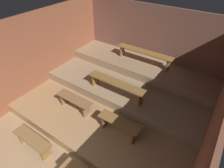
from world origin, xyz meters
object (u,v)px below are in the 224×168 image
bench_floor_left (33,141)px  bench_lower_right (119,124)px  bench_middle_center (116,84)px  bench_lower_left (74,101)px  bench_upper_center (144,53)px

bench_floor_left → bench_lower_right: (1.51, 1.36, 0.26)m
bench_middle_center → bench_lower_left: bearing=-127.6°
bench_floor_left → bench_upper_center: bearing=78.3°
bench_floor_left → bench_lower_left: bearing=87.1°
bench_lower_left → bench_middle_center: (0.73, 0.95, 0.28)m
bench_floor_left → bench_lower_right: size_ratio=0.99×
bench_floor_left → bench_lower_left: bench_lower_left is taller
bench_lower_right → bench_upper_center: (-0.70, 2.56, 0.54)m
bench_middle_center → bench_upper_center: (0.02, 1.62, 0.26)m
bench_lower_left → bench_middle_center: 1.23m
bench_lower_left → bench_upper_center: bench_upper_center is taller
bench_lower_left → bench_middle_center: size_ratio=0.60×
bench_lower_left → bench_upper_center: (0.75, 2.56, 0.54)m
bench_floor_left → bench_upper_center: bench_upper_center is taller
bench_lower_right → bench_middle_center: (-0.71, 0.95, 0.28)m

